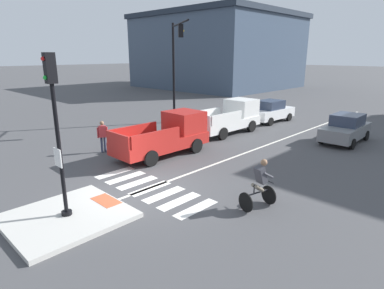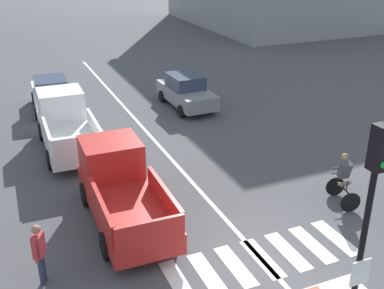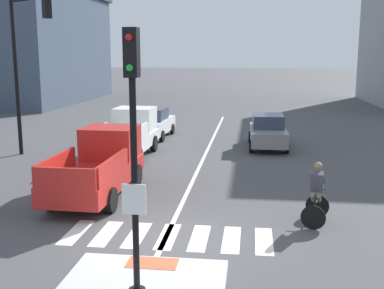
{
  "view_description": "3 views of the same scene",
  "coord_description": "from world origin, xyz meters",
  "px_view_note": "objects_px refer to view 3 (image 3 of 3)",
  "views": [
    {
      "loc": [
        9.13,
        -6.93,
        4.98
      ],
      "look_at": [
        -0.29,
        2.82,
        1.17
      ],
      "focal_mm": 30.09,
      "sensor_mm": 36.0,
      "label": 1
    },
    {
      "loc": [
        -5.83,
        -8.64,
        7.91
      ],
      "look_at": [
        -0.11,
        4.73,
        1.53
      ],
      "focal_mm": 44.31,
      "sensor_mm": 36.0,
      "label": 2
    },
    {
      "loc": [
        2.06,
        -11.21,
        4.59
      ],
      "look_at": [
        0.09,
        4.43,
        1.6
      ],
      "focal_mm": 44.78,
      "sensor_mm": 36.0,
      "label": 3
    }
  ],
  "objects_px": {
    "car_grey_eastbound_far": "(268,131)",
    "pickup_truck_white_westbound_far": "(129,134)",
    "traffic_light_mast": "(26,53)",
    "car_white_westbound_distant": "(153,123)",
    "signal_pole": "(133,141)",
    "pickup_truck_red_westbound_near": "(101,165)",
    "cyclist": "(317,192)"
  },
  "relations": [
    {
      "from": "signal_pole",
      "to": "cyclist",
      "type": "distance_m",
      "value": 6.6
    },
    {
      "from": "signal_pole",
      "to": "pickup_truck_red_westbound_near",
      "type": "xyz_separation_m",
      "value": [
        -2.88,
        6.87,
        -2.11
      ]
    },
    {
      "from": "signal_pole",
      "to": "cyclist",
      "type": "height_order",
      "value": "signal_pole"
    },
    {
      "from": "cyclist",
      "to": "car_grey_eastbound_far",
      "type": "bearing_deg",
      "value": 95.31
    },
    {
      "from": "signal_pole",
      "to": "pickup_truck_red_westbound_near",
      "type": "relative_size",
      "value": 0.95
    },
    {
      "from": "traffic_light_mast",
      "to": "pickup_truck_red_westbound_near",
      "type": "distance_m",
      "value": 8.05
    },
    {
      "from": "pickup_truck_white_westbound_far",
      "to": "pickup_truck_red_westbound_near",
      "type": "distance_m",
      "value": 6.07
    },
    {
      "from": "pickup_truck_white_westbound_far",
      "to": "cyclist",
      "type": "bearing_deg",
      "value": -47.48
    },
    {
      "from": "car_white_westbound_distant",
      "to": "pickup_truck_white_westbound_far",
      "type": "relative_size",
      "value": 0.81
    },
    {
      "from": "signal_pole",
      "to": "pickup_truck_white_westbound_far",
      "type": "xyz_separation_m",
      "value": [
        -3.5,
        12.9,
        -2.11
      ]
    },
    {
      "from": "car_grey_eastbound_far",
      "to": "traffic_light_mast",
      "type": "bearing_deg",
      "value": -161.81
    },
    {
      "from": "car_white_westbound_distant",
      "to": "pickup_truck_white_westbound_far",
      "type": "xyz_separation_m",
      "value": [
        -0.08,
        -4.9,
        0.17
      ]
    },
    {
      "from": "pickup_truck_red_westbound_near",
      "to": "cyclist",
      "type": "bearing_deg",
      "value": -16.49
    },
    {
      "from": "car_grey_eastbound_far",
      "to": "cyclist",
      "type": "relative_size",
      "value": 2.46
    },
    {
      "from": "traffic_light_mast",
      "to": "pickup_truck_red_westbound_near",
      "type": "bearing_deg",
      "value": -46.6
    },
    {
      "from": "traffic_light_mast",
      "to": "car_grey_eastbound_far",
      "type": "bearing_deg",
      "value": 18.19
    },
    {
      "from": "car_grey_eastbound_far",
      "to": "pickup_truck_white_westbound_far",
      "type": "distance_m",
      "value": 6.92
    },
    {
      "from": "traffic_light_mast",
      "to": "car_white_westbound_distant",
      "type": "distance_m",
      "value": 8.16
    },
    {
      "from": "car_white_westbound_distant",
      "to": "pickup_truck_white_westbound_far",
      "type": "height_order",
      "value": "pickup_truck_white_westbound_far"
    },
    {
      "from": "traffic_light_mast",
      "to": "cyclist",
      "type": "distance_m",
      "value": 14.23
    },
    {
      "from": "pickup_truck_red_westbound_near",
      "to": "cyclist",
      "type": "relative_size",
      "value": 3.06
    },
    {
      "from": "car_white_westbound_distant",
      "to": "pickup_truck_red_westbound_near",
      "type": "xyz_separation_m",
      "value": [
        0.54,
        -10.93,
        0.17
      ]
    },
    {
      "from": "car_white_westbound_distant",
      "to": "signal_pole",
      "type": "bearing_deg",
      "value": -79.14
    },
    {
      "from": "signal_pole",
      "to": "traffic_light_mast",
      "type": "bearing_deg",
      "value": 122.87
    },
    {
      "from": "pickup_truck_red_westbound_near",
      "to": "signal_pole",
      "type": "bearing_deg",
      "value": -67.28
    },
    {
      "from": "signal_pole",
      "to": "cyclist",
      "type": "xyz_separation_m",
      "value": [
        3.87,
        4.87,
        -2.22
      ]
    },
    {
      "from": "traffic_light_mast",
      "to": "pickup_truck_white_westbound_far",
      "type": "relative_size",
      "value": 1.39
    },
    {
      "from": "signal_pole",
      "to": "cyclist",
      "type": "bearing_deg",
      "value": 51.54
    },
    {
      "from": "signal_pole",
      "to": "car_grey_eastbound_far",
      "type": "xyz_separation_m",
      "value": [
        2.87,
        15.59,
        -2.28
      ]
    },
    {
      "from": "car_white_westbound_distant",
      "to": "traffic_light_mast",
      "type": "bearing_deg",
      "value": -127.55
    },
    {
      "from": "cyclist",
      "to": "traffic_light_mast",
      "type": "bearing_deg",
      "value": 148.3
    },
    {
      "from": "car_grey_eastbound_far",
      "to": "pickup_truck_white_westbound_far",
      "type": "relative_size",
      "value": 0.81
    }
  ]
}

